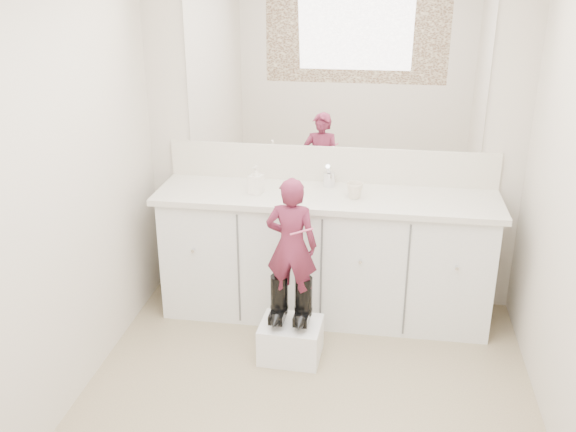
# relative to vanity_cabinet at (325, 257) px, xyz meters

# --- Properties ---
(floor) EXTENTS (3.00, 3.00, 0.00)m
(floor) POSITION_rel_vanity_cabinet_xyz_m (0.00, -1.23, -0.42)
(floor) COLOR #826C55
(floor) RESTS_ON ground
(wall_back) EXTENTS (2.60, 0.00, 2.60)m
(wall_back) POSITION_rel_vanity_cabinet_xyz_m (0.00, 0.27, 0.77)
(wall_back) COLOR beige
(wall_back) RESTS_ON floor
(wall_left) EXTENTS (0.00, 3.00, 3.00)m
(wall_left) POSITION_rel_vanity_cabinet_xyz_m (-1.30, -1.23, 0.78)
(wall_left) COLOR beige
(wall_left) RESTS_ON floor
(vanity_cabinet) EXTENTS (2.20, 0.55, 0.85)m
(vanity_cabinet) POSITION_rel_vanity_cabinet_xyz_m (0.00, 0.00, 0.00)
(vanity_cabinet) COLOR silver
(vanity_cabinet) RESTS_ON floor
(countertop) EXTENTS (2.28, 0.58, 0.04)m
(countertop) POSITION_rel_vanity_cabinet_xyz_m (0.00, -0.01, 0.45)
(countertop) COLOR beige
(countertop) RESTS_ON vanity_cabinet
(backsplash) EXTENTS (2.28, 0.03, 0.25)m
(backsplash) POSITION_rel_vanity_cabinet_xyz_m (0.00, 0.26, 0.59)
(backsplash) COLOR beige
(backsplash) RESTS_ON countertop
(mirror) EXTENTS (2.00, 0.02, 1.00)m
(mirror) POSITION_rel_vanity_cabinet_xyz_m (0.00, 0.26, 1.22)
(mirror) COLOR white
(mirror) RESTS_ON wall_back
(dot_panel) EXTENTS (2.00, 0.01, 1.20)m
(dot_panel) POSITION_rel_vanity_cabinet_xyz_m (0.00, -2.71, 1.22)
(dot_panel) COLOR #472819
(dot_panel) RESTS_ON wall_front
(faucet) EXTENTS (0.08, 0.08, 0.10)m
(faucet) POSITION_rel_vanity_cabinet_xyz_m (0.00, 0.15, 0.52)
(faucet) COLOR silver
(faucet) RESTS_ON countertop
(cup) EXTENTS (0.13, 0.13, 0.10)m
(cup) POSITION_rel_vanity_cabinet_xyz_m (0.19, -0.06, 0.52)
(cup) COLOR beige
(cup) RESTS_ON countertop
(soap_bottle) EXTENTS (0.10, 0.11, 0.19)m
(soap_bottle) POSITION_rel_vanity_cabinet_xyz_m (-0.47, -0.06, 0.56)
(soap_bottle) COLOR white
(soap_bottle) RESTS_ON countertop
(step_stool) EXTENTS (0.39, 0.33, 0.24)m
(step_stool) POSITION_rel_vanity_cabinet_xyz_m (-0.15, -0.60, -0.31)
(step_stool) COLOR white
(step_stool) RESTS_ON floor
(boot_left) EXTENTS (0.12, 0.21, 0.31)m
(boot_left) POSITION_rel_vanity_cabinet_xyz_m (-0.23, -0.58, -0.03)
(boot_left) COLOR black
(boot_left) RESTS_ON step_stool
(boot_right) EXTENTS (0.12, 0.21, 0.31)m
(boot_right) POSITION_rel_vanity_cabinet_xyz_m (-0.08, -0.58, -0.03)
(boot_right) COLOR black
(boot_right) RESTS_ON step_stool
(toddler) EXTENTS (0.32, 0.22, 0.84)m
(toddler) POSITION_rel_vanity_cabinet_xyz_m (-0.15, -0.58, 0.34)
(toddler) COLOR #982E58
(toddler) RESTS_ON step_stool
(toothbrush) EXTENTS (0.14, 0.02, 0.06)m
(toothbrush) POSITION_rel_vanity_cabinet_xyz_m (-0.08, -0.66, 0.46)
(toothbrush) COLOR #D8547E
(toothbrush) RESTS_ON toddler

